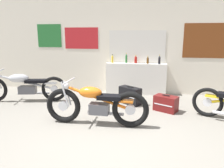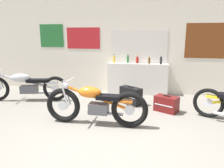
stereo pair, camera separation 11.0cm
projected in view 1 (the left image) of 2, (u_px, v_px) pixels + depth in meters
ground_plane at (105, 145)px, 3.51m from camera, size 24.00×24.00×0.00m
wall_back at (128, 46)px, 6.48m from camera, size 10.00×0.07×2.80m
sill_counter at (136, 79)px, 6.47m from camera, size 1.76×0.28×0.91m
bottle_leftmost at (112, 59)px, 6.47m from camera, size 0.07×0.07×0.25m
bottle_left_center at (126, 59)px, 6.42m from camera, size 0.06×0.06×0.29m
bottle_center at (136, 60)px, 6.38m from camera, size 0.08×0.08×0.24m
bottle_right_center at (148, 60)px, 6.26m from camera, size 0.06×0.06×0.23m
bottle_rightmost at (159, 60)px, 6.21m from camera, size 0.06×0.06×0.26m
motorcycle_silver at (24, 86)px, 5.72m from camera, size 2.17×0.75×0.83m
motorcycle_orange at (96, 104)px, 4.23m from camera, size 2.04×0.64×0.88m
hard_case_darkred at (166, 103)px, 5.05m from camera, size 0.59×0.50×0.38m
hard_case_black at (130, 96)px, 5.56m from camera, size 0.61×0.53×0.46m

